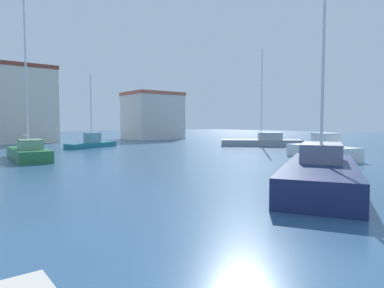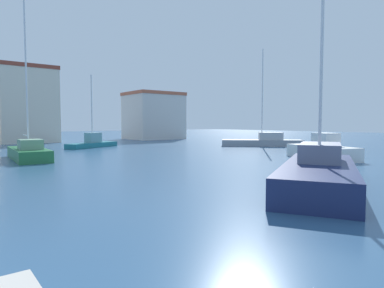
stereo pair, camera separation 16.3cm
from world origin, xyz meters
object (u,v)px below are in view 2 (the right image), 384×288
sailboat_navy_distant_north (319,172)px  motorboat_white_distant_east (322,150)px  sailboat_teal_far_right (93,143)px  sailboat_green_near_pier (29,152)px  sailboat_grey_far_left (263,141)px

sailboat_navy_distant_north → motorboat_white_distant_east: bearing=30.4°
sailboat_teal_far_right → sailboat_navy_distant_north: bearing=-92.3°
sailboat_green_near_pier → motorboat_white_distant_east: bearing=-36.6°
sailboat_grey_far_left → motorboat_white_distant_east: bearing=-121.6°
sailboat_green_near_pier → sailboat_navy_distant_north: bearing=-69.2°
sailboat_navy_distant_north → motorboat_white_distant_east: 11.46m
sailboat_navy_distant_north → sailboat_green_near_pier: sailboat_green_near_pier is taller
sailboat_teal_far_right → motorboat_white_distant_east: sailboat_teal_far_right is taller
sailboat_green_near_pier → sailboat_grey_far_left: (23.82, -1.13, -0.01)m
motorboat_white_distant_east → sailboat_navy_distant_north: bearing=-149.6°
sailboat_green_near_pier → motorboat_white_distant_east: (16.81, -12.50, 0.05)m
sailboat_navy_distant_north → sailboat_teal_far_right: 27.08m
sailboat_navy_distant_north → sailboat_teal_far_right: sailboat_navy_distant_north is taller
sailboat_navy_distant_north → sailboat_green_near_pier: size_ratio=0.99×
sailboat_green_near_pier → sailboat_grey_far_left: bearing=-2.7°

